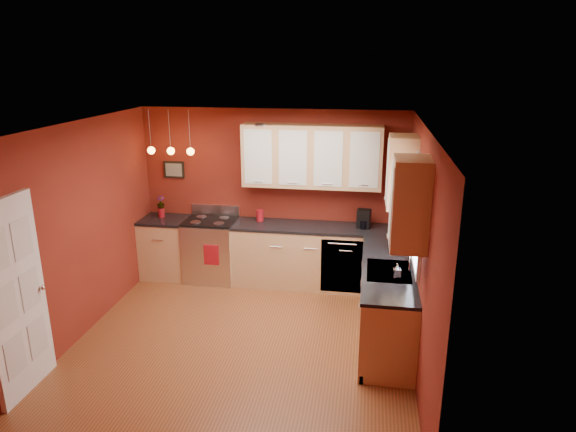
% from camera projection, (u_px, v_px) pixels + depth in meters
% --- Properties ---
extents(floor, '(4.20, 4.20, 0.00)m').
position_uv_depth(floor, '(242.00, 343.00, 6.20)').
color(floor, brown).
rests_on(floor, ground).
extents(ceiling, '(4.00, 4.20, 0.02)m').
position_uv_depth(ceiling, '(236.00, 127.00, 5.43)').
color(ceiling, white).
rests_on(ceiling, wall_back).
extents(wall_back, '(4.00, 0.02, 2.60)m').
position_uv_depth(wall_back, '(273.00, 195.00, 7.80)').
color(wall_back, maroon).
rests_on(wall_back, floor).
extents(wall_front, '(4.00, 0.02, 2.60)m').
position_uv_depth(wall_front, '(170.00, 338.00, 3.83)').
color(wall_front, maroon).
rests_on(wall_front, floor).
extents(wall_left, '(0.02, 4.20, 2.60)m').
position_uv_depth(wall_left, '(76.00, 233.00, 6.12)').
color(wall_left, maroon).
rests_on(wall_left, floor).
extents(wall_right, '(0.02, 4.20, 2.60)m').
position_uv_depth(wall_right, '(420.00, 252.00, 5.51)').
color(wall_right, maroon).
rests_on(wall_right, floor).
extents(base_cabinets_back_left, '(0.70, 0.60, 0.90)m').
position_uv_depth(base_cabinets_back_left, '(167.00, 248.00, 8.01)').
color(base_cabinets_back_left, tan).
rests_on(base_cabinets_back_left, floor).
extents(base_cabinets_back_right, '(2.54, 0.60, 0.90)m').
position_uv_depth(base_cabinets_back_right, '(318.00, 257.00, 7.66)').
color(base_cabinets_back_right, tan).
rests_on(base_cabinets_back_right, floor).
extents(base_cabinets_right, '(0.60, 2.10, 0.90)m').
position_uv_depth(base_cabinets_right, '(386.00, 303.00, 6.24)').
color(base_cabinets_right, tan).
rests_on(base_cabinets_right, floor).
extents(counter_back_left, '(0.70, 0.62, 0.04)m').
position_uv_depth(counter_back_left, '(164.00, 220.00, 7.87)').
color(counter_back_left, black).
rests_on(counter_back_left, base_cabinets_back_left).
extents(counter_back_right, '(2.54, 0.62, 0.04)m').
position_uv_depth(counter_back_right, '(319.00, 227.00, 7.52)').
color(counter_back_right, black).
rests_on(counter_back_right, base_cabinets_back_right).
extents(counter_right, '(0.62, 2.10, 0.04)m').
position_uv_depth(counter_right, '(388.00, 267.00, 6.10)').
color(counter_right, black).
rests_on(counter_right, base_cabinets_right).
extents(gas_range, '(0.76, 0.64, 1.11)m').
position_uv_depth(gas_range, '(211.00, 249.00, 7.89)').
color(gas_range, silver).
rests_on(gas_range, floor).
extents(dishwasher_front, '(0.60, 0.02, 0.80)m').
position_uv_depth(dishwasher_front, '(342.00, 266.00, 7.33)').
color(dishwasher_front, silver).
rests_on(dishwasher_front, base_cabinets_back_right).
extents(sink, '(0.50, 0.70, 0.33)m').
position_uv_depth(sink, '(389.00, 273.00, 5.96)').
color(sink, gray).
rests_on(sink, counter_right).
extents(window, '(0.06, 1.02, 1.22)m').
position_uv_depth(window, '(418.00, 210.00, 5.69)').
color(window, white).
rests_on(window, wall_right).
extents(door_left_wall, '(0.12, 0.82, 2.05)m').
position_uv_depth(door_left_wall, '(16.00, 299.00, 5.06)').
color(door_left_wall, white).
rests_on(door_left_wall, floor).
extents(upper_cabinets_back, '(2.00, 0.35, 0.90)m').
position_uv_depth(upper_cabinets_back, '(312.00, 156.00, 7.35)').
color(upper_cabinets_back, tan).
rests_on(upper_cabinets_back, wall_back).
extents(upper_cabinets_right, '(0.35, 1.95, 0.90)m').
position_uv_depth(upper_cabinets_right, '(406.00, 186.00, 5.66)').
color(upper_cabinets_right, tan).
rests_on(upper_cabinets_right, wall_right).
extents(wall_picture, '(0.32, 0.03, 0.26)m').
position_uv_depth(wall_picture, '(174.00, 170.00, 7.91)').
color(wall_picture, black).
rests_on(wall_picture, wall_back).
extents(pendant_lights, '(0.71, 0.11, 0.66)m').
position_uv_depth(pendant_lights, '(171.00, 150.00, 7.47)').
color(pendant_lights, gray).
rests_on(pendant_lights, ceiling).
extents(red_canister, '(0.12, 0.12, 0.18)m').
position_uv_depth(red_canister, '(260.00, 215.00, 7.72)').
color(red_canister, maroon).
rests_on(red_canister, counter_back_right).
extents(red_vase, '(0.09, 0.09, 0.15)m').
position_uv_depth(red_vase, '(161.00, 213.00, 7.91)').
color(red_vase, maroon).
rests_on(red_vase, counter_back_left).
extents(flowers, '(0.14, 0.14, 0.21)m').
position_uv_depth(flowers, '(161.00, 203.00, 7.87)').
color(flowers, maroon).
rests_on(flowers, red_vase).
extents(coffee_maker, '(0.21, 0.21, 0.27)m').
position_uv_depth(coffee_maker, '(364.00, 219.00, 7.41)').
color(coffee_maker, black).
rests_on(coffee_maker, counter_back_right).
extents(soap_pump, '(0.09, 0.09, 0.18)m').
position_uv_depth(soap_pump, '(397.00, 271.00, 5.70)').
color(soap_pump, silver).
rests_on(soap_pump, counter_right).
extents(dish_towel, '(0.23, 0.02, 0.31)m').
position_uv_depth(dish_towel, '(211.00, 255.00, 7.56)').
color(dish_towel, maroon).
rests_on(dish_towel, gas_range).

